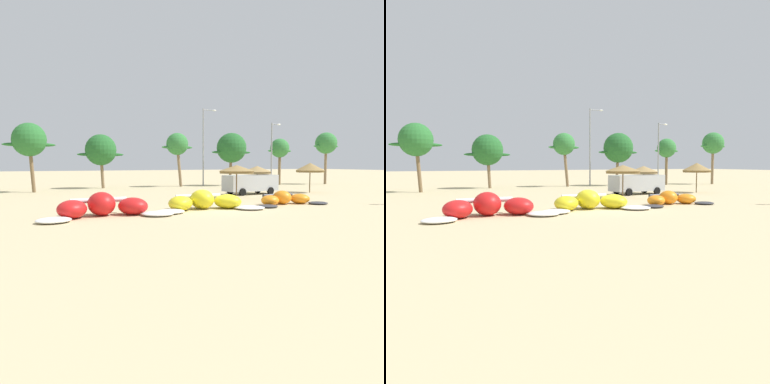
% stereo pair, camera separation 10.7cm
% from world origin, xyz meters
% --- Properties ---
extents(ground_plane, '(260.00, 260.00, 0.00)m').
position_xyz_m(ground_plane, '(0.00, 0.00, 0.00)').
color(ground_plane, '#C6B284').
extents(kite_far_left, '(7.83, 3.64, 1.35)m').
position_xyz_m(kite_far_left, '(-7.60, -0.42, 0.52)').
color(kite_far_left, white).
rests_on(kite_far_left, ground).
extents(kite_left, '(7.68, 3.71, 1.26)m').
position_xyz_m(kite_left, '(-1.01, 0.10, 0.48)').
color(kite_left, white).
rests_on(kite_left, ground).
extents(kite_left_of_center, '(6.27, 2.92, 0.99)m').
position_xyz_m(kite_left_of_center, '(5.58, 0.29, 0.38)').
color(kite_left_of_center, '#333338').
rests_on(kite_left_of_center, ground).
extents(beach_umbrella_near_van, '(3.04, 3.04, 2.82)m').
position_xyz_m(beach_umbrella_near_van, '(5.14, 6.21, 2.46)').
color(beach_umbrella_near_van, brown).
rests_on(beach_umbrella_near_van, ground).
extents(beach_umbrella_middle, '(2.85, 2.85, 2.69)m').
position_xyz_m(beach_umbrella_middle, '(9.80, 9.96, 2.31)').
color(beach_umbrella_middle, brown).
rests_on(beach_umbrella_middle, ground).
extents(beach_umbrella_near_palms, '(2.87, 2.87, 3.00)m').
position_xyz_m(beach_umbrella_near_palms, '(15.11, 8.39, 2.52)').
color(beach_umbrella_near_palms, brown).
rests_on(beach_umbrella_near_palms, ground).
extents(parked_van, '(5.50, 2.46, 1.84)m').
position_xyz_m(parked_van, '(8.32, 9.05, 1.09)').
color(parked_van, '#B2B7BC').
rests_on(parked_van, ground).
extents(palm_left, '(5.06, 3.38, 7.02)m').
position_xyz_m(palm_left, '(-10.45, 20.47, 5.27)').
color(palm_left, brown).
rests_on(palm_left, ground).
extents(palm_left_of_gap, '(5.46, 3.64, 6.34)m').
position_xyz_m(palm_left_of_gap, '(-2.59, 23.89, 4.48)').
color(palm_left_of_gap, '#7F6647').
rests_on(palm_left_of_gap, ground).
extents(palm_center_left, '(4.16, 2.78, 6.75)m').
position_xyz_m(palm_center_left, '(6.80, 23.09, 5.26)').
color(palm_center_left, '#7F6647').
rests_on(palm_center_left, ground).
extents(palm_center_right, '(5.88, 3.92, 6.93)m').
position_xyz_m(palm_center_right, '(14.21, 22.29, 4.93)').
color(palm_center_right, brown).
rests_on(palm_center_right, ground).
extents(palm_right_of_gap, '(3.86, 2.57, 6.29)m').
position_xyz_m(palm_right_of_gap, '(21.04, 20.99, 4.90)').
color(palm_right_of_gap, brown).
rests_on(palm_right_of_gap, ground).
extents(palm_right, '(4.50, 3.00, 7.27)m').
position_xyz_m(palm_right, '(28.13, 19.76, 5.69)').
color(palm_right, '#7F6647').
rests_on(palm_right, ground).
extents(lamppost_west, '(1.99, 0.24, 9.98)m').
position_xyz_m(lamppost_west, '(10.65, 23.17, 5.56)').
color(lamppost_west, gray).
rests_on(lamppost_west, ground).
extents(lamppost_west_center, '(1.47, 0.24, 8.15)m').
position_xyz_m(lamppost_west_center, '(18.69, 19.47, 4.57)').
color(lamppost_west_center, gray).
rests_on(lamppost_west_center, ground).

